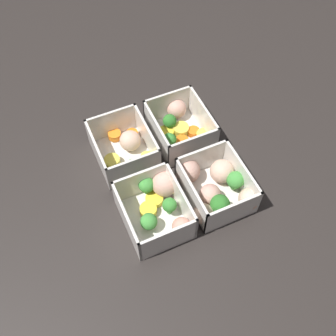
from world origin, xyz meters
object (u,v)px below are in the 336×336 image
Objects in this scene: container_near_left at (126,148)px; container_near_right at (159,204)px; container_far_right at (215,187)px; container_far_left at (179,126)px.

container_near_right is at bearing 3.74° from container_near_left.
container_near_right is (0.15, 0.01, 0.00)m from container_near_left.
container_far_right is at bearing 84.55° from container_near_right.
container_near_right is 0.12m from container_far_right.
container_far_right is (0.16, 0.13, 0.00)m from container_near_left.
container_far_right is (0.17, -0.00, 0.00)m from container_far_left.
container_far_left is at bearing 179.65° from container_far_right.
container_near_left is 0.93× the size of container_far_left.
container_far_left is at bearing 93.83° from container_near_left.
container_near_left and container_near_right have the same top height.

